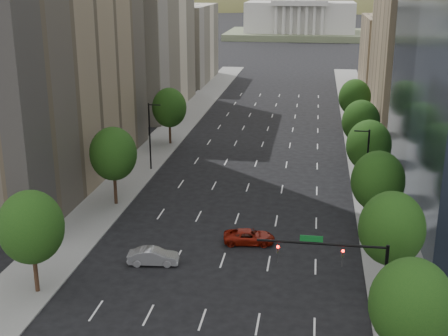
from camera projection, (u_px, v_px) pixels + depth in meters
The scene contains 22 objects.
sidewalk_left at pixel (125, 181), 75.66m from camera, with size 6.00×200.00×0.15m, color slate.
sidewalk_right at pixel (378, 193), 71.21m from camera, with size 6.00×200.00×0.15m, color slate.
midrise_cream_left at pixel (142, 16), 112.24m from camera, with size 14.00×30.00×35.00m, color beige.
filler_left at pixel (181, 43), 145.90m from camera, with size 14.00×26.00×18.00m, color beige.
parking_tan_right at pixel (421, 35), 102.99m from camera, with size 14.00×30.00×30.00m, color #8C7759.
filler_right at pixel (395, 53), 136.20m from camera, with size 14.00×26.00×16.00m, color #8C7759.
tree_right_0 at pixel (411, 305), 36.85m from camera, with size 5.20×5.20×8.39m.
tree_right_1 at pixel (392, 229), 47.10m from camera, with size 5.20×5.20×8.75m.
tree_right_2 at pixel (378, 181), 58.45m from camera, with size 5.20×5.20×8.61m.
tree_right_3 at pixel (369, 145), 69.66m from camera, with size 5.20×5.20×8.89m.
tree_right_4 at pixel (361, 122), 82.98m from camera, with size 5.20×5.20×8.46m.
tree_right_5 at pixel (355, 97), 97.96m from camera, with size 5.20×5.20×8.75m.
tree_left_0 at pixel (31, 227), 47.35m from camera, with size 5.20×5.20×8.75m.
tree_left_1 at pixel (113, 154), 66.13m from camera, with size 5.20×5.20×8.97m.
tree_left_2 at pixel (169, 108), 90.70m from camera, with size 5.20×5.20×8.68m.
streetlight_rn at pixel (366, 167), 65.35m from camera, with size 1.70×0.20×9.00m.
streetlight_ln at pixel (150, 135), 78.63m from camera, with size 1.70×0.20×9.00m.
traffic_signal at pixel (350, 267), 42.12m from camera, with size 9.12×0.40×7.38m.
capitol at pixel (300, 17), 249.54m from camera, with size 60.00×40.00×35.20m.
foothills at pixel (345, 43), 588.01m from camera, with size 720.00×413.00×263.00m.
car_silver at pixel (153, 256), 53.68m from camera, with size 1.58×4.54×1.50m, color gray.
car_red_far at pixel (249, 237), 57.91m from camera, with size 2.27×4.91×1.37m, color maroon.
Camera 1 is at (7.58, -8.92, 24.56)m, focal length 48.40 mm.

